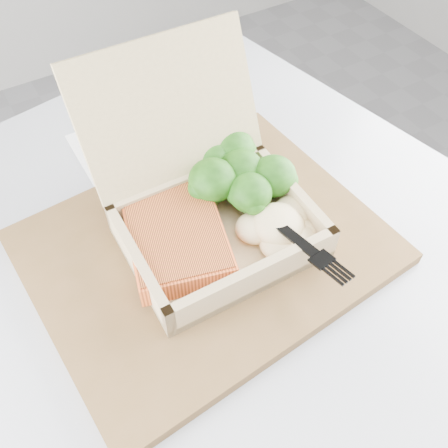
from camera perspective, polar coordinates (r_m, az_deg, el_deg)
cafe_table at (r=0.70m, az=-3.48°, el=-15.05°), size 0.89×0.89×0.71m
serving_tray at (r=0.55m, az=-2.09°, el=-2.67°), size 0.39×0.32×0.02m
takeout_container at (r=0.53m, az=-2.42°, el=3.39°), size 0.20×0.22×0.18m
salmon_fillet at (r=0.52m, az=-5.46°, el=-1.58°), size 0.13×0.15×0.03m
broccoli_pile at (r=0.57m, az=1.93°, el=5.66°), size 0.13×0.13×0.05m
mashed_potatoes at (r=0.53m, az=6.23°, el=-0.03°), size 0.09×0.08×0.03m
plastic_fork at (r=0.52m, az=4.96°, el=1.12°), size 0.03×0.15×0.02m
receipt at (r=0.68m, az=-13.11°, el=7.57°), size 0.07×0.13×0.00m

